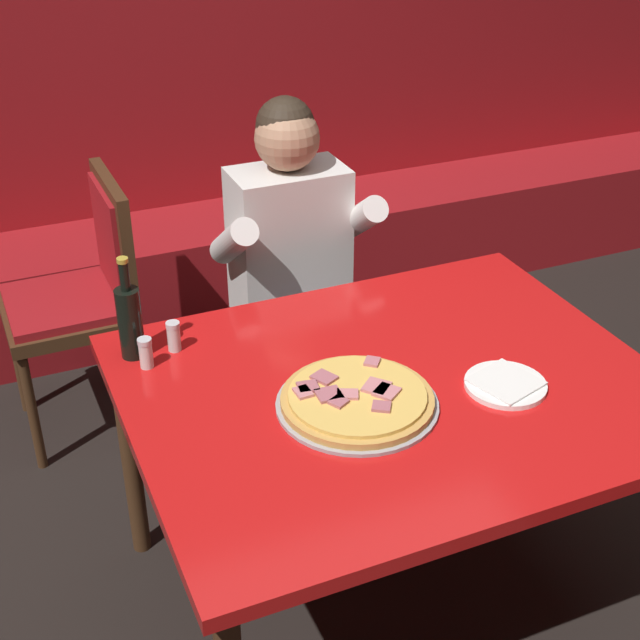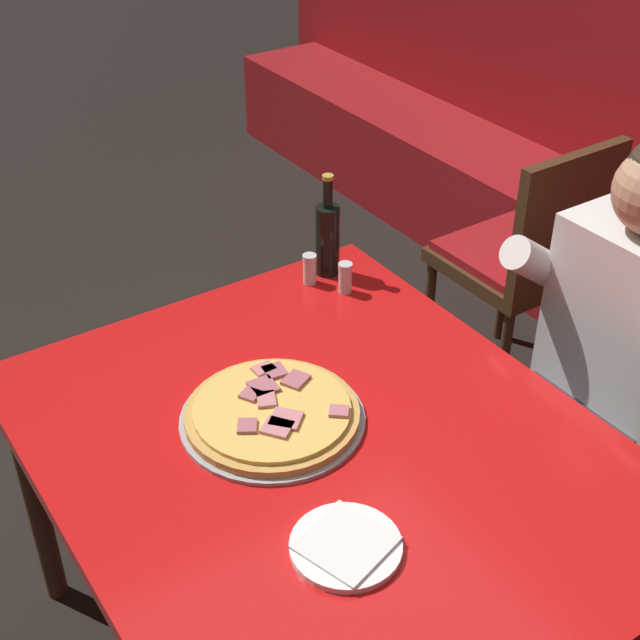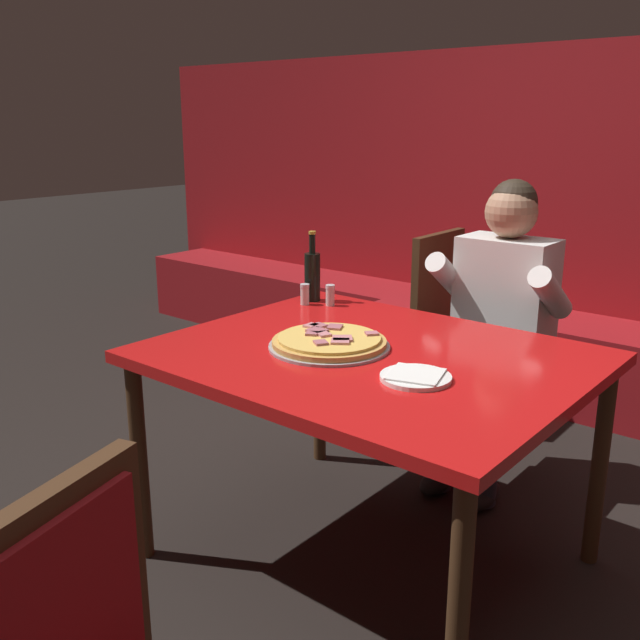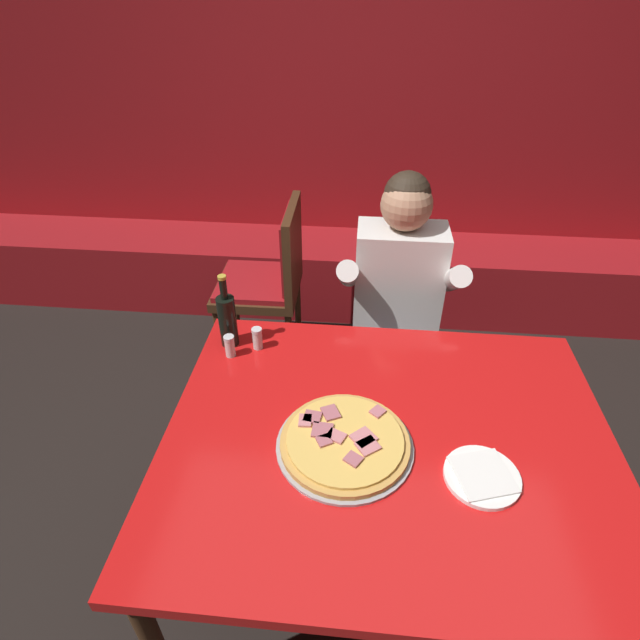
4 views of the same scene
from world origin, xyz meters
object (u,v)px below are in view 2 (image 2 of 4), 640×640
beer_bottle (328,237)px  shaker_red_pepper_flakes (310,270)px  pizza (272,414)px  plate_white_paper (346,546)px  main_dining_table (326,470)px  shaker_oregano (345,279)px  diner_seated_blue_shirt (599,359)px  dining_chair_far_left (532,250)px

beer_bottle → shaker_red_pepper_flakes: bearing=-74.9°
pizza → plate_white_paper: pizza is taller
main_dining_table → shaker_red_pepper_flakes: size_ratio=15.77×
main_dining_table → plate_white_paper: size_ratio=6.46×
shaker_oregano → diner_seated_blue_shirt: size_ratio=0.07×
shaker_oregano → dining_chair_far_left: 0.88m
pizza → dining_chair_far_left: bearing=109.8°
pizza → main_dining_table: bearing=21.6°
main_dining_table → plate_white_paper: (0.25, -0.13, 0.08)m
plate_white_paper → pizza: bearing=168.9°
shaker_red_pepper_flakes → shaker_oregano: size_ratio=1.00×
beer_bottle → diner_seated_blue_shirt: diner_seated_blue_shirt is taller
shaker_red_pepper_flakes → dining_chair_far_left: 0.92m
plate_white_paper → beer_bottle: (-0.84, 0.53, 0.10)m
beer_bottle → shaker_oregano: size_ratio=3.40×
main_dining_table → diner_seated_blue_shirt: 0.79m
main_dining_table → plate_white_paper: plate_white_paper is taller
beer_bottle → shaker_oregano: bearing=-9.1°
shaker_oregano → shaker_red_pepper_flakes: bearing=-149.3°
diner_seated_blue_shirt → dining_chair_far_left: bearing=146.4°
shaker_oregano → diner_seated_blue_shirt: diner_seated_blue_shirt is taller
pizza → beer_bottle: bearing=135.1°
plate_white_paper → beer_bottle: beer_bottle is taller
shaker_red_pepper_flakes → main_dining_table: bearing=-30.2°
diner_seated_blue_shirt → dining_chair_far_left: (-0.64, 0.43, -0.13)m
shaker_red_pepper_flakes → dining_chair_far_left: dining_chair_far_left is taller
plate_white_paper → diner_seated_blue_shirt: size_ratio=0.16×
shaker_red_pepper_flakes → shaker_oregano: same height
dining_chair_far_left → shaker_red_pepper_flakes: bearing=-88.5°
pizza → shaker_oregano: (-0.34, 0.43, 0.02)m
diner_seated_blue_shirt → dining_chair_far_left: diner_seated_blue_shirt is taller
shaker_oregano → dining_chair_far_left: bearing=97.7°
main_dining_table → beer_bottle: 0.73m
main_dining_table → plate_white_paper: 0.29m
plate_white_paper → beer_bottle: bearing=147.9°
main_dining_table → pizza: size_ratio=3.35×
shaker_red_pepper_flakes → diner_seated_blue_shirt: size_ratio=0.07×
beer_bottle → shaker_oregano: 0.13m
pizza → shaker_oregano: size_ratio=4.71×
shaker_red_pepper_flakes → dining_chair_far_left: (-0.02, 0.89, -0.23)m
dining_chair_far_left → plate_white_paper: bearing=-58.0°
pizza → beer_bottle: beer_bottle is taller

